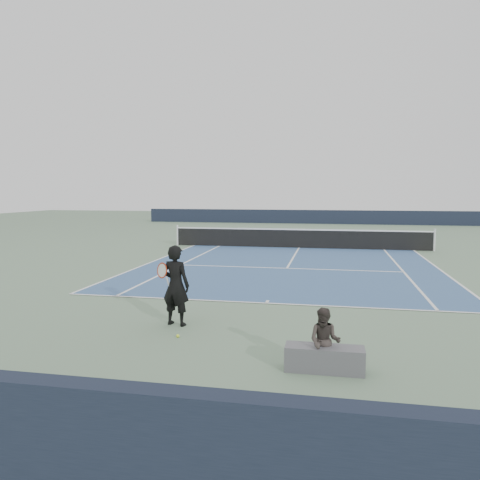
% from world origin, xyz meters
% --- Properties ---
extents(ground, '(80.00, 80.00, 0.00)m').
position_xyz_m(ground, '(0.00, 0.00, 0.00)').
color(ground, slate).
extents(court_surface, '(10.97, 23.77, 0.01)m').
position_xyz_m(court_surface, '(0.00, 0.00, 0.01)').
color(court_surface, '#395986').
rests_on(court_surface, ground).
extents(tennis_net, '(12.90, 0.10, 1.07)m').
position_xyz_m(tennis_net, '(0.00, 0.00, 0.50)').
color(tennis_net, silver).
rests_on(tennis_net, ground).
extents(windscreen_far, '(30.00, 0.25, 1.20)m').
position_xyz_m(windscreen_far, '(0.00, 17.88, 0.60)').
color(windscreen_far, black).
rests_on(windscreen_far, ground).
extents(windscreen_near, '(30.00, 0.25, 1.20)m').
position_xyz_m(windscreen_near, '(0.00, -19.88, 0.60)').
color(windscreen_near, black).
rests_on(windscreen_near, ground).
extents(tennis_player, '(0.81, 0.58, 1.72)m').
position_xyz_m(tennis_player, '(-1.63, -14.13, 0.86)').
color(tennis_player, black).
rests_on(tennis_player, ground).
extents(tennis_ball, '(0.07, 0.07, 0.07)m').
position_xyz_m(tennis_ball, '(-1.32, -14.96, 0.03)').
color(tennis_ball, '#CDE52E').
rests_on(tennis_ball, ground).
extents(spectator_bench, '(1.30, 0.65, 1.07)m').
position_xyz_m(spectator_bench, '(1.52, -16.13, 0.35)').
color(spectator_bench, '#57575C').
rests_on(spectator_bench, ground).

